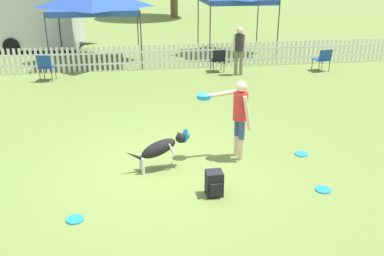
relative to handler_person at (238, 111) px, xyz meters
The scene contains 14 objects.
ground_plane 1.71m from the handler_person, behind, with size 240.00×240.00×0.00m, color olive.
handler_person is the anchor object (origin of this frame).
leaping_dog 1.62m from the handler_person, 169.57° to the right, with size 1.24×0.43×0.74m.
frisbee_near_handler 2.14m from the handler_person, 52.97° to the right, with size 0.27×0.27×0.02m.
frisbee_near_dog 3.58m from the handler_person, 148.91° to the right, with size 0.27×0.27×0.02m.
frisbee_midfield 1.66m from the handler_person, ahead, with size 0.27×0.27×0.02m.
backpack_on_grass 1.73m from the handler_person, 117.89° to the right, with size 0.28×0.30×0.43m.
picket_fence 7.79m from the handler_person, 100.26° to the left, with size 25.18×0.04×0.90m.
folding_chair_blue_left 7.01m from the handler_person, 80.75° to the left, with size 0.48×0.50×0.80m.
folding_chair_center 8.05m from the handler_person, 124.99° to the left, with size 0.53×0.55×0.88m.
folding_chair_green_right 8.05m from the handler_person, 53.41° to the left, with size 0.58×0.59×0.80m.
canopy_tent_main 9.94m from the handler_person, 108.17° to the left, with size 3.23×3.23×2.74m.
spectator_standing 6.66m from the handler_person, 74.89° to the left, with size 0.41×0.27×1.62m.
equipment_trailer 13.67m from the handler_person, 116.34° to the left, with size 5.05×2.69×2.42m.
Camera 1 is at (-0.68, -7.30, 3.65)m, focal length 40.00 mm.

